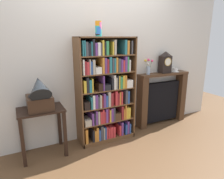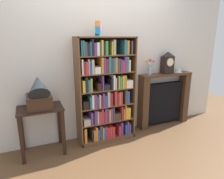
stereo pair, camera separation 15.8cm
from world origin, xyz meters
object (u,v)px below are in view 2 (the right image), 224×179
gramophone (39,94)px  flower_vase (150,67)px  fireplace_mantel (164,99)px  mantel_clock (168,63)px  teacup_with_saucer (178,71)px  side_table_left (41,120)px  cup_stack (98,29)px  bookshelf (105,93)px

gramophone → flower_vase: bearing=5.3°
fireplace_mantel → flower_vase: (-0.34, -0.01, 0.61)m
mantel_clock → flower_vase: bearing=178.3°
mantel_clock → teacup_with_saucer: (0.25, 0.00, -0.16)m
side_table_left → fireplace_mantel: 2.13m
side_table_left → flower_vase: flower_vase is taller
fireplace_mantel → mantel_clock: (0.01, -0.02, 0.67)m
gramophone → teacup_with_saucer: (2.39, 0.16, 0.12)m
gramophone → mantel_clock: size_ratio=1.37×
cup_stack → flower_vase: (0.94, 0.09, -0.60)m
side_table_left → teacup_with_saucer: size_ratio=4.53×
gramophone → flower_vase: (1.79, 0.16, 0.21)m
side_table_left → mantel_clock: mantel_clock is taller
fireplace_mantel → flower_vase: 0.70m
teacup_with_saucer → gramophone: bearing=-176.3°
fireplace_mantel → mantel_clock: bearing=-57.6°
bookshelf → gramophone: bearing=-175.2°
flower_vase → bookshelf: bearing=-174.3°
side_table_left → teacup_with_saucer: teacup_with_saucer is taller
bookshelf → teacup_with_saucer: (1.45, 0.08, 0.23)m
cup_stack → side_table_left: size_ratio=0.31×
bookshelf → cup_stack: 0.93m
fireplace_mantel → teacup_with_saucer: teacup_with_saucer is taller
gramophone → side_table_left: bearing=90.0°
flower_vase → teacup_with_saucer: size_ratio=1.79×
side_table_left → gramophone: 0.38m
mantel_clock → side_table_left: bearing=-177.3°
fireplace_mantel → flower_vase: size_ratio=3.85×
gramophone → flower_vase: size_ratio=1.97×
mantel_clock → gramophone: bearing=-175.9°
mantel_clock → flower_vase: 0.36m
mantel_clock → fireplace_mantel: bearing=122.4°
bookshelf → mantel_clock: bookshelf is taller
cup_stack → flower_vase: bearing=5.3°
side_table_left → teacup_with_saucer: bearing=2.5°
side_table_left → flower_vase: 1.89m
fireplace_mantel → mantel_clock: mantel_clock is taller
gramophone → flower_vase: flower_vase is taller
bookshelf → fireplace_mantel: (1.18, 0.09, -0.29)m
gramophone → teacup_with_saucer: 2.40m
fireplace_mantel → teacup_with_saucer: 0.58m
gramophone → teacup_with_saucer: gramophone is taller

